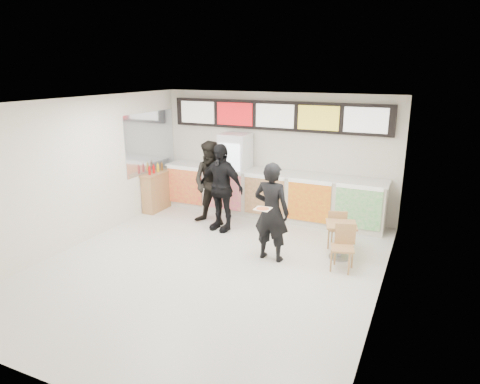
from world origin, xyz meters
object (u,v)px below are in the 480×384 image
Objects in this scene: customer_left at (212,184)px; condiment_ledge at (156,191)px; customer_mid at (221,187)px; service_counter at (269,194)px; drinks_fridge at (235,173)px; cafe_table at (341,234)px; customer_main at (271,212)px.

customer_left is 1.66× the size of condiment_ledge.
customer_left is at bearing 154.12° from customer_mid.
service_counter is 1.52m from customer_mid.
drinks_fridge reaches higher than cafe_table.
cafe_table is 5.03m from condiment_ledge.
drinks_fridge is 1.02× the size of customer_left.
drinks_fridge is 2.10m from condiment_ledge.
service_counter is at bearing -65.16° from customer_main.
drinks_fridge is 1.07m from customer_left.
drinks_fridge is at bearing 179.01° from service_counter.
cafe_table is at bearing -29.70° from drinks_fridge.
drinks_fridge is at bearing 22.20° from condiment_ledge.
customer_left is 0.99× the size of customer_mid.
service_counter is at bearing 44.70° from customer_left.
service_counter is 4.70× the size of condiment_ledge.
drinks_fridge is at bearing 134.38° from cafe_table.
customer_mid is at bearing 155.31° from cafe_table.
service_counter is at bearing 124.91° from cafe_table.
customer_main is at bearing -34.54° from customer_left.
customer_mid is 2.26m from condiment_ledge.
service_counter is 3.76× the size of cafe_table.
cafe_table is (1.20, 0.59, -0.46)m from customer_main.
customer_main is 0.96× the size of customer_mid.
drinks_fridge is at bearing 110.56° from customer_mid.
service_counter is at bearing -0.99° from drinks_fridge.
customer_main is 1.61× the size of condiment_ledge.
condiment_ledge reaches higher than cafe_table.
service_counter is 2.73m from cafe_table.
customer_main is 1.89m from customer_mid.
service_counter is 2.81× the size of customer_mid.
service_counter is 2.52m from customer_main.
customer_main is at bearing -169.80° from cafe_table.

